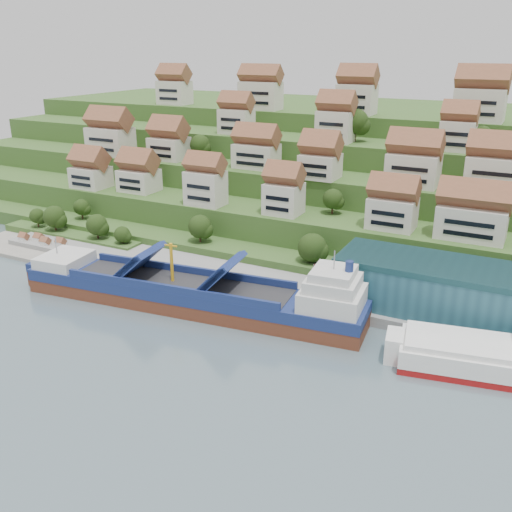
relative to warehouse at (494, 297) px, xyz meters
The scene contains 11 objects.
ground 55.18m from the warehouse, 161.90° to the right, with size 300.00×300.00×0.00m, color slate.
quay 32.64m from the warehouse, behind, with size 180.00×14.00×2.20m, color gray.
pebble_beach 110.32m from the warehouse, behind, with size 45.00×20.00×1.00m, color gray.
hillside 101.03m from the warehouse, 121.00° to the left, with size 260.00×128.00×31.00m.
hillside_village 67.31m from the warehouse, 137.37° to the left, with size 155.45×64.24×29.24m.
hillside_trees 67.74m from the warehouse, 155.55° to the left, with size 137.02×62.46×31.37m.
warehouse is the anchor object (origin of this frame).
flagpole 34.60m from the warehouse, 168.33° to the right, with size 1.28×0.16×8.00m.
beach_huts 112.29m from the warehouse, behind, with size 14.40×3.70×2.20m.
cargo_ship 58.13m from the warehouse, 162.37° to the right, with size 74.89×19.43×16.38m.
second_ship 16.56m from the warehouse, 81.24° to the right, with size 31.35×16.15×8.66m.
Camera 1 is at (56.94, -91.04, 52.09)m, focal length 40.00 mm.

